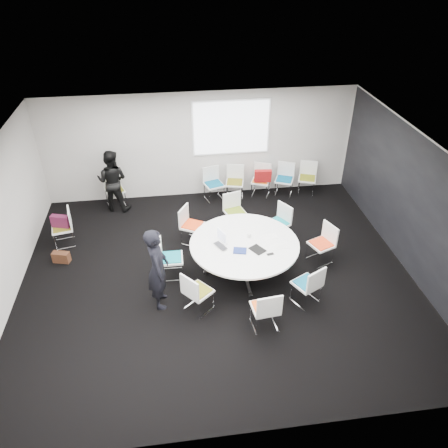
{
  "coord_description": "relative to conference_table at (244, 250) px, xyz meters",
  "views": [
    {
      "loc": [
        -0.8,
        -6.95,
        5.95
      ],
      "look_at": [
        0.2,
        0.4,
        1.0
      ],
      "focal_mm": 35.0,
      "sensor_mm": 36.0,
      "label": 1
    }
  ],
  "objects": [
    {
      "name": "papers_front",
      "position": [
        0.73,
        -0.2,
        0.19
      ],
      "size": [
        0.32,
        0.23,
        0.0
      ],
      "primitive_type": "cube",
      "rotation": [
        0.0,
        0.0,
        0.08
      ],
      "color": "white",
      "rests_on": "conference_table"
    },
    {
      "name": "chair_back_c",
      "position": [
        1.0,
        3.1,
        -0.26
      ],
      "size": [
        0.6,
        0.59,
        0.88
      ],
      "rotation": [
        0.0,
        0.0,
        2.73
      ],
      "color": "silver",
      "rests_on": "ground"
    },
    {
      "name": "notebook_black",
      "position": [
        0.22,
        -0.27,
        0.2
      ],
      "size": [
        0.35,
        0.37,
        0.02
      ],
      "primitive_type": "cube",
      "rotation": [
        0.0,
        0.0,
        0.56
      ],
      "color": "black",
      "rests_on": "conference_table"
    },
    {
      "name": "chair_ring_f",
      "position": [
        -1.04,
        -1.0,
        -0.26
      ],
      "size": [
        0.64,
        0.64,
        0.88
      ],
      "rotation": [
        0.0,
        0.0,
        5.41
      ],
      "color": "silver",
      "rests_on": "ground"
    },
    {
      "name": "chair_person_back",
      "position": [
        -2.84,
        3.1,
        -0.26
      ],
      "size": [
        0.58,
        0.58,
        0.88
      ],
      "rotation": [
        0.0,
        0.0,
        3.48
      ],
      "color": "silver",
      "rests_on": "ground"
    },
    {
      "name": "chair_ring_a",
      "position": [
        1.7,
        0.12,
        -0.26
      ],
      "size": [
        0.59,
        0.59,
        0.88
      ],
      "rotation": [
        0.0,
        0.0,
        1.95
      ],
      "color": "silver",
      "rests_on": "ground"
    },
    {
      "name": "chair_back_e",
      "position": [
        2.27,
        3.06,
        -0.26
      ],
      "size": [
        0.59,
        0.58,
        0.88
      ],
      "rotation": [
        0.0,
        0.0,
        2.79
      ],
      "color": "silver",
      "rests_on": "ground"
    },
    {
      "name": "chair_ring_g",
      "position": [
        0.1,
        -1.59,
        -0.26
      ],
      "size": [
        0.5,
        0.49,
        0.88
      ],
      "rotation": [
        0.0,
        0.0,
        6.39
      ],
      "color": "silver",
      "rests_on": "ground"
    },
    {
      "name": "chair_ring_h",
      "position": [
        1.02,
        -1.07,
        -0.26
      ],
      "size": [
        0.62,
        0.61,
        0.88
      ],
      "rotation": [
        0.0,
        0.0,
        6.77
      ],
      "color": "silver",
      "rests_on": "ground"
    },
    {
      "name": "phone",
      "position": [
        0.44,
        -0.44,
        0.19
      ],
      "size": [
        0.15,
        0.1,
        0.01
      ],
      "primitive_type": "cube",
      "rotation": [
        0.0,
        0.0,
        0.19
      ],
      "color": "black",
      "rests_on": "conference_table"
    },
    {
      "name": "chair_back_b",
      "position": [
        0.29,
        3.09,
        -0.26
      ],
      "size": [
        0.55,
        0.54,
        0.88
      ],
      "rotation": [
        0.0,
        0.0,
        2.92
      ],
      "color": "silver",
      "rests_on": "ground"
    },
    {
      "name": "person_main",
      "position": [
        -1.74,
        -0.72,
        0.3
      ],
      "size": [
        0.42,
        0.62,
        1.69
      ],
      "primitive_type": "imported",
      "rotation": [
        0.0,
        0.0,
        1.59
      ],
      "color": "black",
      "rests_on": "ground"
    },
    {
      "name": "chair_ring_e",
      "position": [
        -1.49,
        0.06,
        -0.26
      ],
      "size": [
        0.46,
        0.47,
        0.88
      ],
      "rotation": [
        0.0,
        0.0,
        4.69
      ],
      "color": "silver",
      "rests_on": "ground"
    },
    {
      "name": "laptop_lid",
      "position": [
        -0.45,
        0.14,
        0.32
      ],
      "size": [
        0.14,
        0.28,
        0.22
      ],
      "primitive_type": "cube",
      "rotation": [
        0.0,
        0.0,
        1.99
      ],
      "color": "silver",
      "rests_on": "conference_table"
    },
    {
      "name": "chair_ring_d",
      "position": [
        -0.99,
        1.2,
        -0.26
      ],
      "size": [
        0.62,
        0.62,
        0.88
      ],
      "rotation": [
        0.0,
        0.0,
        4.2
      ],
      "color": "silver",
      "rests_on": "ground"
    },
    {
      "name": "conference_table",
      "position": [
        0.0,
        0.0,
        0.0
      ],
      "size": [
        2.22,
        2.22,
        0.73
      ],
      "color": "silver",
      "rests_on": "ground"
    },
    {
      "name": "person_back",
      "position": [
        -2.84,
        2.94,
        0.26
      ],
      "size": [
        0.91,
        0.79,
        1.61
      ],
      "primitive_type": "imported",
      "rotation": [
        0.0,
        0.0,
        2.88
      ],
      "color": "black",
      "rests_on": "ground"
    },
    {
      "name": "chair_back_a",
      "position": [
        -0.27,
        3.06,
        -0.26
      ],
      "size": [
        0.57,
        0.56,
        0.88
      ],
      "rotation": [
        0.0,
        0.0,
        3.44
      ],
      "color": "silver",
      "rests_on": "ground"
    },
    {
      "name": "chair_ring_b",
      "position": [
        0.96,
        1.02,
        -0.26
      ],
      "size": [
        0.62,
        0.62,
        0.88
      ],
      "rotation": [
        0.0,
        0.0,
        2.1
      ],
      "color": "silver",
      "rests_on": "ground"
    },
    {
      "name": "chair_spare_left",
      "position": [
        -3.87,
        1.51,
        -0.26
      ],
      "size": [
        0.53,
        0.54,
        0.88
      ],
      "rotation": [
        0.0,
        0.0,
        1.78
      ],
      "color": "silver",
      "rests_on": "ground"
    },
    {
      "name": "laptop",
      "position": [
        -0.45,
        -0.04,
        0.2
      ],
      "size": [
        0.34,
        0.39,
        0.03
      ],
      "primitive_type": "imported",
      "rotation": [
        0.0,
        0.0,
        2.07
      ],
      "color": "#333338",
      "rests_on": "conference_table"
    },
    {
      "name": "papers_right",
      "position": [
        0.57,
        0.15,
        0.19
      ],
      "size": [
        0.33,
        0.26,
        0.0
      ],
      "primitive_type": "cube",
      "rotation": [
        0.0,
        0.0,
        0.16
      ],
      "color": "white",
      "rests_on": "conference_table"
    },
    {
      "name": "red_jacket",
      "position": [
        0.99,
        2.88,
        0.16
      ],
      "size": [
        0.45,
        0.2,
        0.36
      ],
      "primitive_type": "cube",
      "rotation": [
        0.17,
        0.0,
        -0.11
      ],
      "color": "maroon",
      "rests_on": "chair_back_c"
    },
    {
      "name": "brown_bag",
      "position": [
        -3.86,
        0.84,
        -0.42
      ],
      "size": [
        0.39,
        0.25,
        0.24
      ],
      "primitive_type": "cube",
      "rotation": [
        0.0,
        0.0,
        -0.27
      ],
      "color": "#432415",
      "rests_on": "ground"
    },
    {
      "name": "cup",
      "position": [
        0.13,
        0.19,
        0.24
      ],
      "size": [
        0.08,
        0.08,
        0.09
      ],
      "primitive_type": "cylinder",
      "color": "white",
      "rests_on": "conference_table"
    },
    {
      "name": "maroon_bag",
      "position": [
        -3.89,
        1.5,
        0.08
      ],
      "size": [
        0.42,
        0.25,
        0.28
      ],
      "primitive_type": "cube",
      "rotation": [
        0.0,
        0.0,
        -0.28
      ],
      "color": "#531632",
      "rests_on": "chair_spare_left"
    },
    {
      "name": "chair_back_d",
      "position": [
        1.63,
        3.07,
        -0.26
      ],
      "size": [
        0.6,
        0.59,
        0.88
      ],
      "rotation": [
        0.0,
        0.0,
        2.73
      ],
      "color": "silver",
      "rests_on": "ground"
    },
    {
      "name": "chair_ring_c",
      "position": [
        0.07,
        1.62,
        -0.26
      ],
      "size": [
        0.56,
        0.56,
        0.88
      ],
      "rotation": [
        0.0,
        0.0,
        3.42
      ],
      "color": "silver",
      "rests_on": "ground"
    },
    {
      "name": "projection_screen",
      "position": [
        0.23,
        3.4,
        1.31
      ],
      "size": [
        1.9,
        0.03,
        1.35
      ],
      "primitive_type": "cube",
      "color": "white",
      "rests_on": "room_shell"
    },
    {
      "name": "tablet_folio",
      "position": [
        -0.14,
        -0.26,
        0.2
      ],
      "size": [
        0.3,
        0.25,
        0.03
      ],
      "primitive_type": "cube",
      "rotation": [
        0.0,
        0.0,
        -0.23
      ],
      "color": "navy",
      "rests_on": "conference_table"
    },
    {
      "name": "room_shell",
      "position": [
        -0.48,
        -0.06,
        0.86
      ],
      "size": [
        8.08,
        7.08,
        2.88
      ],
      "color": "black",
      "rests_on": "ground"
    }
  ]
}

